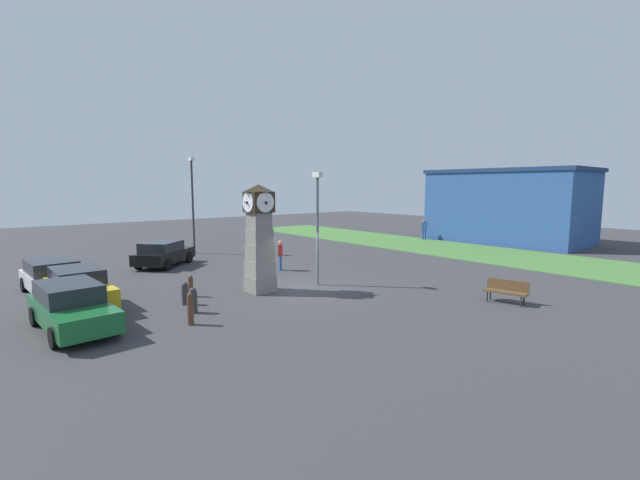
{
  "coord_description": "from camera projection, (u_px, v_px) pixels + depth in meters",
  "views": [
    {
      "loc": [
        15.25,
        -11.32,
        4.62
      ],
      "look_at": [
        -0.3,
        1.31,
        2.1
      ],
      "focal_mm": 24.0,
      "sensor_mm": 36.0,
      "label": 1
    }
  ],
  "objects": [
    {
      "name": "bollard_end_row",
      "position": [
        191.0,
        286.0,
        17.98
      ],
      "size": [
        0.21,
        0.21,
        0.92
      ],
      "color": "brown",
      "rests_on": "ground_plane"
    },
    {
      "name": "bollard_mid_row",
      "position": [
        193.0,
        300.0,
        15.65
      ],
      "size": [
        0.28,
        0.28,
        0.95
      ],
      "color": "#333338",
      "rests_on": "ground_plane"
    },
    {
      "name": "bench",
      "position": [
        506.0,
        290.0,
        17.03
      ],
      "size": [
        1.67,
        0.84,
        0.9
      ],
      "color": "brown",
      "rests_on": "ground_plane"
    },
    {
      "name": "street_lamp_near_road",
      "position": [
        317.0,
        219.0,
        19.81
      ],
      "size": [
        0.5,
        0.24,
        5.27
      ],
      "color": "slate",
      "rests_on": "ground_plane"
    },
    {
      "name": "grass_verge_far",
      "position": [
        498.0,
        255.0,
        28.78
      ],
      "size": [
        52.18,
        7.25,
        0.04
      ],
      "primitive_type": "cube",
      "color": "#477A38",
      "rests_on": "ground_plane"
    },
    {
      "name": "car_navy_sedan",
      "position": [
        53.0,
        277.0,
        18.47
      ],
      "size": [
        4.59,
        2.24,
        1.45
      ],
      "color": "silver",
      "rests_on": "ground_plane"
    },
    {
      "name": "bollard_near_tower",
      "position": [
        190.0,
        308.0,
        14.3
      ],
      "size": [
        0.21,
        0.21,
        1.11
      ],
      "color": "brown",
      "rests_on": "ground_plane"
    },
    {
      "name": "pedestrian_crossing_lot",
      "position": [
        424.0,
        228.0,
        36.91
      ],
      "size": [
        0.46,
        0.39,
        1.78
      ],
      "color": "#264CA5",
      "rests_on": "ground_plane"
    },
    {
      "name": "ground_plane",
      "position": [
        302.0,
        289.0,
        19.4
      ],
      "size": [
        86.97,
        86.97,
        0.0
      ],
      "primitive_type": "plane",
      "color": "#38383A"
    },
    {
      "name": "car_silver_hatch",
      "position": [
        164.0,
        253.0,
        24.83
      ],
      "size": [
        4.01,
        4.23,
        1.46
      ],
      "color": "black",
      "rests_on": "ground_plane"
    },
    {
      "name": "car_by_building",
      "position": [
        72.0,
        306.0,
        13.8
      ],
      "size": [
        4.61,
        2.12,
        1.51
      ],
      "color": "#19602D",
      "rests_on": "ground_plane"
    },
    {
      "name": "warehouse_blue_far",
      "position": [
        509.0,
        206.0,
        35.75
      ],
      "size": [
        12.43,
        7.83,
        6.02
      ],
      "color": "#2D5193",
      "rests_on": "ground_plane"
    },
    {
      "name": "clock_tower",
      "position": [
        259.0,
        239.0,
        18.6
      ],
      "size": [
        1.37,
        1.43,
        4.71
      ],
      "color": "slate",
      "rests_on": "ground_plane"
    },
    {
      "name": "street_lamp_far_side",
      "position": [
        193.0,
        199.0,
        29.13
      ],
      "size": [
        0.5,
        0.24,
        6.58
      ],
      "color": "#333338",
      "rests_on": "ground_plane"
    },
    {
      "name": "bollard_far_row",
      "position": [
        185.0,
        293.0,
        16.75
      ],
      "size": [
        0.27,
        0.27,
        0.91
      ],
      "color": "#333338",
      "rests_on": "ground_plane"
    },
    {
      "name": "pedestrian_by_cars",
      "position": [
        280.0,
        253.0,
        23.57
      ],
      "size": [
        0.47,
        0.43,
        1.66
      ],
      "color": "#264CA5",
      "rests_on": "ground_plane"
    },
    {
      "name": "car_near_tower",
      "position": [
        79.0,
        289.0,
        16.12
      ],
      "size": [
        4.16,
        1.97,
        1.54
      ],
      "color": "gold",
      "rests_on": "ground_plane"
    }
  ]
}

